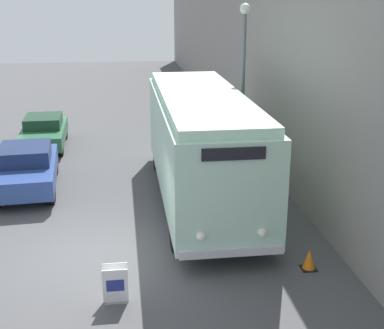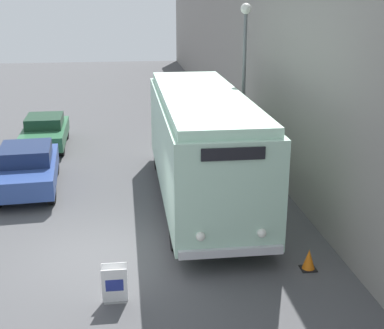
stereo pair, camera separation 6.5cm
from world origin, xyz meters
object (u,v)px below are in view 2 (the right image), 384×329
(vintage_bus, at_px, (202,142))
(streetlamp, at_px, (244,65))
(traffic_cone, at_px, (309,260))
(sign_board, at_px, (115,285))
(parked_car_mid, at_px, (45,131))
(parked_car_near, at_px, (27,168))

(vintage_bus, xyz_separation_m, streetlamp, (1.83, 2.44, 1.99))
(traffic_cone, bearing_deg, streetlamp, 90.44)
(sign_board, relative_size, streetlamp, 0.14)
(parked_car_mid, relative_size, traffic_cone, 7.98)
(streetlamp, bearing_deg, sign_board, -119.20)
(sign_board, relative_size, parked_car_mid, 0.21)
(streetlamp, height_order, traffic_cone, streetlamp)
(traffic_cone, bearing_deg, parked_car_near, 139.31)
(parked_car_near, bearing_deg, vintage_bus, -20.82)
(parked_car_near, xyz_separation_m, traffic_cone, (7.46, -6.42, -0.51))
(sign_board, distance_m, parked_car_mid, 12.81)
(parked_car_mid, xyz_separation_m, traffic_cone, (7.55, -11.62, -0.44))
(vintage_bus, relative_size, sign_board, 11.31)
(sign_board, height_order, traffic_cone, sign_board)
(parked_car_near, bearing_deg, parked_car_mid, 86.77)
(parked_car_mid, distance_m, traffic_cone, 13.86)
(traffic_cone, bearing_deg, parked_car_mid, 123.03)
(sign_board, xyz_separation_m, streetlamp, (4.49, 8.03, 3.49))
(sign_board, bearing_deg, parked_car_near, 111.95)
(parked_car_mid, bearing_deg, sign_board, -77.94)
(vintage_bus, bearing_deg, sign_board, -115.47)
(vintage_bus, xyz_separation_m, parked_car_mid, (-5.67, 6.86, -1.21))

